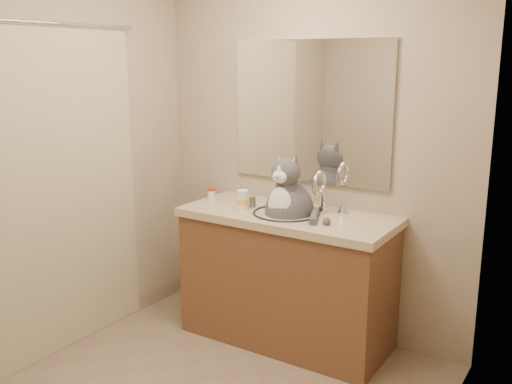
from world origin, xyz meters
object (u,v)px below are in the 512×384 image
cat (289,208)px  grey_canister (252,202)px  pill_bottle_redcap (211,194)px  pill_bottle_orange (243,200)px

cat → grey_canister: cat is taller
pill_bottle_redcap → grey_canister: 0.33m
pill_bottle_redcap → grey_canister: (0.33, -0.00, -0.01)m
pill_bottle_redcap → pill_bottle_orange: 0.32m
pill_bottle_redcap → grey_canister: bearing=-0.2°
pill_bottle_orange → grey_canister: size_ratio=1.77×
cat → pill_bottle_redcap: bearing=-179.5°
pill_bottle_orange → grey_canister: 0.08m
cat → pill_bottle_orange: bearing=-165.5°
pill_bottle_redcap → pill_bottle_orange: size_ratio=0.70×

